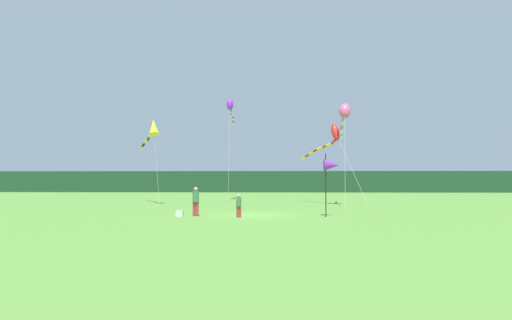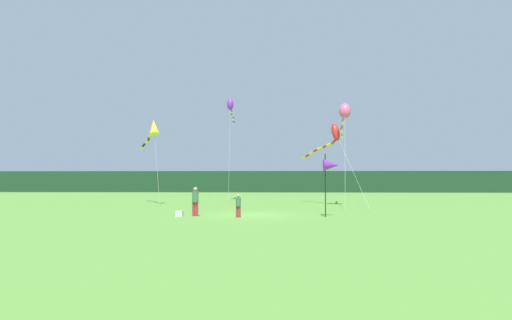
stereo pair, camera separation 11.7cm
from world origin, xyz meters
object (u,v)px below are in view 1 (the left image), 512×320
at_px(cooler_box, 180,214).
at_px(kite_rainbow, 344,114).
at_px(banner_flag_pole, 331,166).
at_px(kite_purple, 230,108).
at_px(person_adult, 196,200).
at_px(person_child, 239,204).
at_px(kite_yellow, 152,130).
at_px(kite_red, 330,137).

distance_m(cooler_box, kite_rainbow, 16.74).
distance_m(banner_flag_pole, kite_purple, 20.64).
xyz_separation_m(cooler_box, kite_rainbow, (11.41, 9.76, 7.41)).
bearing_deg(person_adult, kite_rainbow, 42.12).
height_order(person_child, kite_rainbow, kite_rainbow).
height_order(person_adult, kite_purple, kite_purple).
height_order(kite_yellow, kite_rainbow, kite_rainbow).
height_order(person_child, kite_red, kite_red).
relative_size(person_child, kite_yellow, 0.18).
relative_size(banner_flag_pole, kite_red, 0.38).
bearing_deg(person_adult, person_child, -16.02).
distance_m(cooler_box, kite_red, 16.41).
bearing_deg(banner_flag_pole, kite_purple, 113.24).
xyz_separation_m(cooler_box, kite_yellow, (-5.00, 11.26, 6.32)).
height_order(kite_red, kite_yellow, kite_yellow).
bearing_deg(kite_rainbow, kite_red, 121.26).
xyz_separation_m(person_adult, kite_yellow, (-5.89, 11.01, 5.52)).
relative_size(person_adult, kite_purple, 0.16).
bearing_deg(cooler_box, banner_flag_pole, 0.32).
distance_m(person_child, kite_purple, 20.65).
xyz_separation_m(person_adult, cooler_box, (-0.89, -0.26, -0.80)).
bearing_deg(kite_yellow, person_adult, -61.85).
xyz_separation_m(person_adult, kite_red, (9.57, 11.06, 4.83)).
xyz_separation_m(person_adult, banner_flag_pole, (8.01, -0.21, 2.02)).
bearing_deg(kite_purple, cooler_box, -93.77).
relative_size(kite_red, kite_yellow, 1.31).
height_order(cooler_box, kite_red, kite_red).
bearing_deg(banner_flag_pole, kite_rainbow, 75.53).
bearing_deg(cooler_box, person_child, -8.05).
bearing_deg(kite_yellow, kite_rainbow, -5.23).
relative_size(cooler_box, banner_flag_pole, 0.11).
bearing_deg(cooler_box, kite_yellow, 113.93).
relative_size(kite_red, kite_rainbow, 1.04).
distance_m(cooler_box, kite_purple, 20.37).
distance_m(banner_flag_pole, kite_yellow, 18.20).
relative_size(kite_red, kite_purple, 0.93).
relative_size(banner_flag_pole, kite_rainbow, 0.39).
xyz_separation_m(banner_flag_pole, kite_red, (1.56, 11.27, 2.81)).
bearing_deg(kite_yellow, kite_purple, 47.49).
distance_m(kite_red, kite_purple, 12.06).
distance_m(kite_yellow, kite_purple, 9.67).
relative_size(cooler_box, kite_yellow, 0.06).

